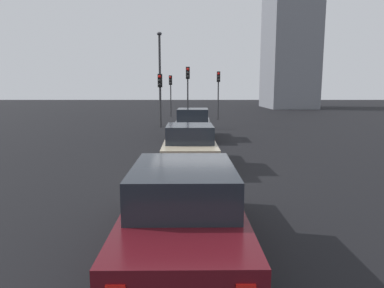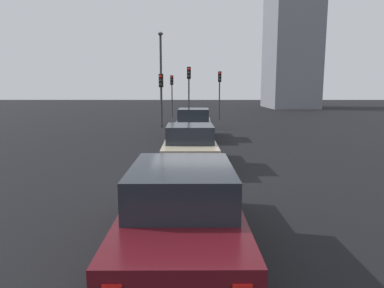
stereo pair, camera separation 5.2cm
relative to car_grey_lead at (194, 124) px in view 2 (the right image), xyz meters
name	(u,v)px [view 2 (the right image)]	position (x,y,z in m)	size (l,w,h in m)	color
ground_plane	(193,174)	(-7.83, 0.04, -0.88)	(160.00, 160.00, 0.20)	black
car_grey_lead	(194,124)	(0.00, 0.00, 0.00)	(4.75, 2.15, 1.63)	slate
car_beige_second	(190,146)	(-6.99, 0.13, -0.07)	(4.16, 2.05, 1.46)	tan
car_maroon_third	(182,208)	(-13.41, 0.19, -0.06)	(4.82, 2.06, 1.47)	#510F16
traffic_light_near_left	(189,83)	(7.79, 0.37, 2.33)	(0.32, 0.30, 4.34)	#2D2D30
traffic_light_near_right	(172,87)	(14.96, 2.11, 2.09)	(0.33, 0.30, 3.99)	#2D2D30
traffic_light_far_left	(161,89)	(5.23, 2.24, 1.89)	(0.33, 0.31, 3.70)	#2D2D30
traffic_light_far_right	(220,85)	(11.84, -2.26, 2.24)	(0.32, 0.29, 4.20)	#2D2D30
street_lamp_kerbside	(161,71)	(6.37, 2.35, 3.18)	(0.56, 0.36, 6.65)	#2D2D30
building_facade_left	(291,50)	(32.66, -13.96, 7.44)	(10.14, 6.29, 16.44)	slate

